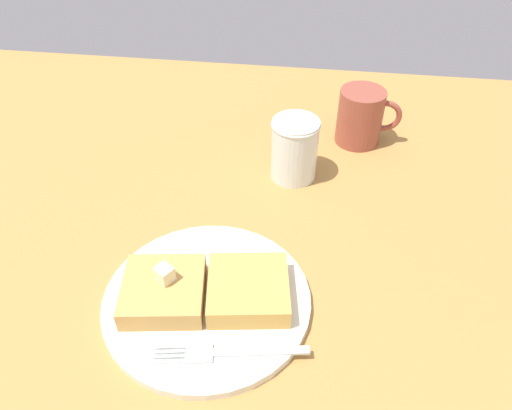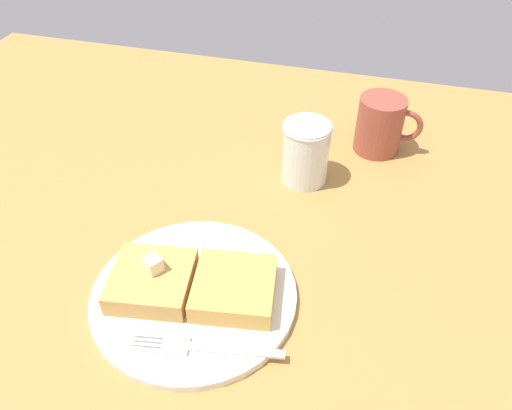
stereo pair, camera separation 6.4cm
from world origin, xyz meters
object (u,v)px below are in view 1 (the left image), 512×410
Objects in this scene: plate at (207,300)px; fork at (222,353)px; coffee_mug at (361,117)px; syrup_jar at (294,152)px.

plate is 7.60cm from fork.
syrup_jar is at bearing -132.59° from coffee_mug.
coffee_mug is at bearing 71.17° from fork.
plate is at bearing 113.88° from fork.
syrup_jar is 0.93× the size of coffee_mug.
coffee_mug reaches higher than fork.
syrup_jar is (4.82, 32.37, 3.02)cm from fork.
fork is (3.06, -6.92, 0.66)cm from plate.
fork is at bearing -98.47° from syrup_jar.
coffee_mug reaches higher than plate.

